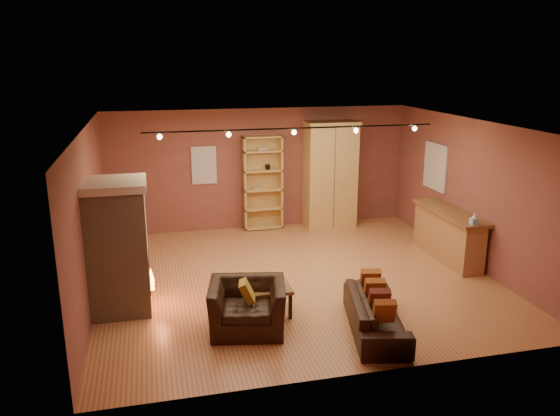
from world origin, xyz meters
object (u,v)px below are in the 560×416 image
object	(u,v)px
armoire	(330,174)
armchair	(247,299)
bookcase	(262,182)
loveseat	(376,307)
bar_counter	(448,234)
fireplace	(118,247)
coffee_table	(270,290)

from	to	relation	value
armoire	armchair	world-z (taller)	armoire
bookcase	armchair	distance (m)	5.05
bookcase	loveseat	bearing A→B (deg)	-83.66
bookcase	loveseat	xyz separation A→B (m)	(0.60, -5.35, -0.74)
bar_counter	armchair	xyz separation A→B (m)	(-4.41, -1.97, -0.02)
fireplace	bar_counter	bearing A→B (deg)	7.74
armoire	bar_counter	distance (m)	3.20
armoire	bar_counter	world-z (taller)	armoire
fireplace	armoire	size ratio (longest dim) A/B	0.85
bookcase	bar_counter	distance (m)	4.34
armchair	bar_counter	bearing A→B (deg)	35.44
bar_counter	fireplace	bearing A→B (deg)	-172.26
bar_counter	bookcase	bearing A→B (deg)	137.76
fireplace	armchair	world-z (taller)	fireplace
bookcase	armoire	xyz separation A→B (m)	(1.59, -0.20, 0.14)
bar_counter	armchair	bearing A→B (deg)	-155.92
bookcase	coffee_table	distance (m)	4.56
loveseat	bar_counter	bearing A→B (deg)	-33.64
armoire	loveseat	bearing A→B (deg)	-100.98
fireplace	bookcase	bearing A→B (deg)	50.63
fireplace	coffee_table	bearing A→B (deg)	-17.19
bar_counter	loveseat	bearing A→B (deg)	-136.28
loveseat	armoire	bearing A→B (deg)	1.66
loveseat	coffee_table	bearing A→B (deg)	69.14
fireplace	armoire	bearing A→B (deg)	37.17
fireplace	bar_counter	size ratio (longest dim) A/B	1.02
bar_counter	loveseat	size ratio (longest dim) A/B	1.08
armchair	loveseat	bearing A→B (deg)	-3.83
loveseat	coffee_table	xyz separation A→B (m)	(-1.39, 0.92, 0.02)
coffee_table	armoire	bearing A→B (deg)	60.59
bookcase	bar_counter	world-z (taller)	bookcase
fireplace	loveseat	distance (m)	4.06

